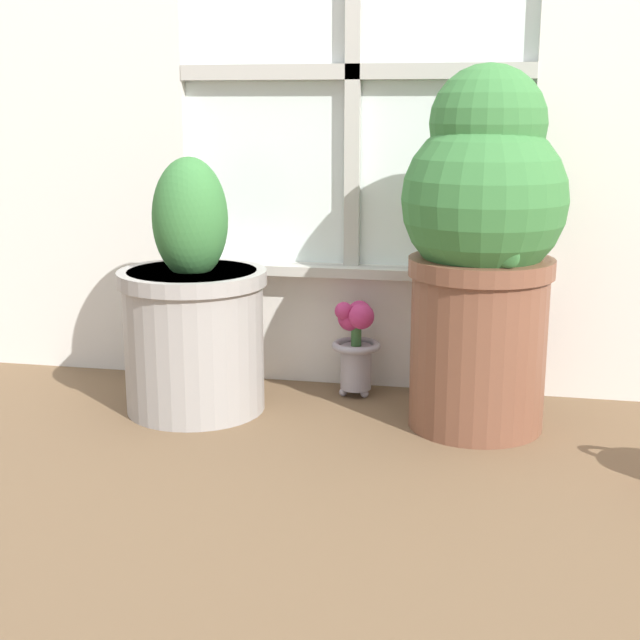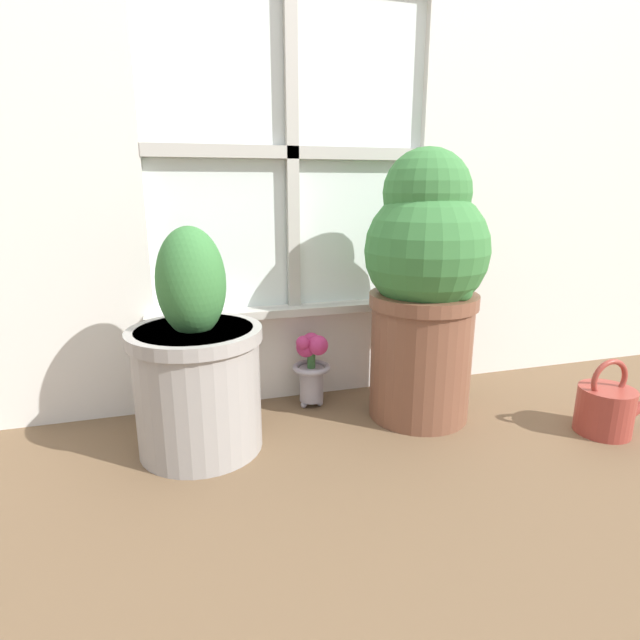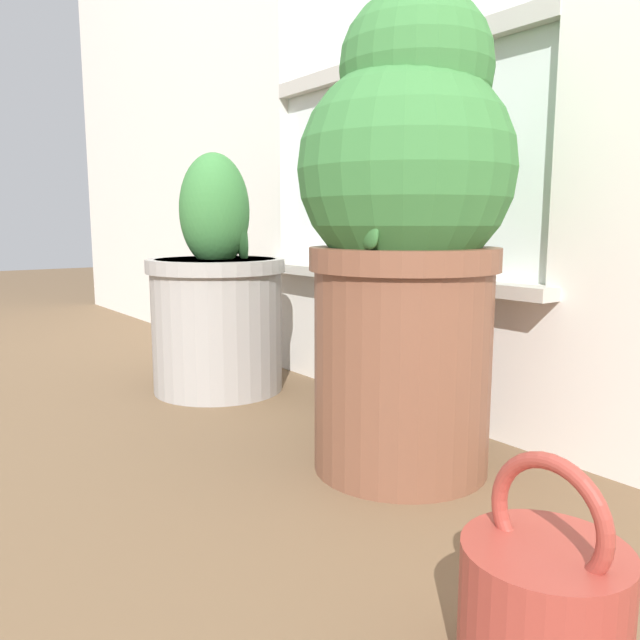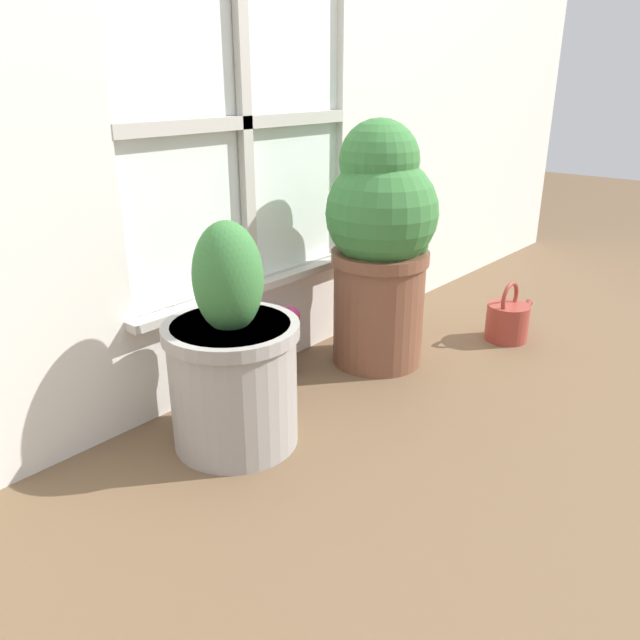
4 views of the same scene
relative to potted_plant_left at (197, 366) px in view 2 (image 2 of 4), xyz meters
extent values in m
plane|color=brown|center=(0.32, -0.34, -0.23)|extent=(10.00, 10.00, 0.00)
cube|color=silver|center=(0.32, 0.28, -0.07)|extent=(0.84, 0.05, 0.30)
cube|color=white|center=(0.32, 0.29, 0.54)|extent=(0.84, 0.02, 0.92)
cube|color=#BCB7AD|center=(0.32, 0.26, 0.54)|extent=(0.04, 0.02, 0.92)
cube|color=#BCB7AD|center=(0.32, 0.26, 0.54)|extent=(0.84, 0.02, 0.04)
cube|color=#BCB7AD|center=(0.32, 0.23, 0.07)|extent=(0.90, 0.06, 0.02)
cylinder|color=#9E9993|center=(0.00, 0.00, -0.06)|extent=(0.32, 0.32, 0.33)
cylinder|color=#9E9993|center=(0.00, 0.00, 0.08)|extent=(0.34, 0.34, 0.03)
cylinder|color=#38281E|center=(0.00, 0.00, 0.09)|extent=(0.29, 0.29, 0.01)
ellipsoid|color=#387538|center=(0.00, 0.00, 0.22)|extent=(0.17, 0.17, 0.27)
ellipsoid|color=#387538|center=(0.04, 0.05, 0.16)|extent=(0.12, 0.11, 0.18)
cylinder|color=brown|center=(0.64, 0.01, -0.04)|extent=(0.29, 0.29, 0.37)
cylinder|color=brown|center=(0.64, 0.01, 0.13)|extent=(0.31, 0.31, 0.04)
cylinder|color=#38281E|center=(0.64, 0.01, 0.14)|extent=(0.27, 0.27, 0.01)
sphere|color=#387538|center=(0.64, 0.01, 0.27)|extent=(0.35, 0.35, 0.35)
sphere|color=#387538|center=(0.64, 0.03, 0.42)|extent=(0.24, 0.24, 0.24)
ellipsoid|color=#387538|center=(0.61, -0.09, 0.25)|extent=(0.26, 0.09, 0.26)
sphere|color=#99939E|center=(0.35, 0.20, -0.22)|extent=(0.02, 0.02, 0.02)
sphere|color=#99939E|center=(0.32, 0.16, -0.22)|extent=(0.02, 0.02, 0.02)
sphere|color=#99939E|center=(0.37, 0.16, -0.22)|extent=(0.02, 0.02, 0.02)
cylinder|color=#99939E|center=(0.35, 0.17, -0.16)|extent=(0.07, 0.07, 0.11)
torus|color=#99939E|center=(0.35, 0.17, -0.10)|extent=(0.12, 0.12, 0.02)
cylinder|color=#386633|center=(0.35, 0.17, -0.07)|extent=(0.02, 0.02, 0.06)
sphere|color=#B22D66|center=(0.35, 0.17, -0.03)|extent=(0.05, 0.05, 0.05)
sphere|color=#B22D66|center=(0.35, 0.19, -0.02)|extent=(0.06, 0.06, 0.06)
sphere|color=#B22D66|center=(0.33, 0.17, -0.04)|extent=(0.06, 0.06, 0.06)
sphere|color=#B22D66|center=(0.31, 0.16, -0.02)|extent=(0.04, 0.04, 0.04)
sphere|color=#B22D66|center=(0.36, 0.15, -0.02)|extent=(0.06, 0.06, 0.06)
cylinder|color=#99382D|center=(1.08, -0.23, -0.16)|extent=(0.15, 0.15, 0.13)
cylinder|color=#99382D|center=(1.21, -0.23, -0.17)|extent=(0.13, 0.03, 0.09)
torus|color=#99382D|center=(1.08, -0.23, -0.07)|extent=(0.12, 0.01, 0.12)
camera|label=1|loc=(0.67, -1.87, 0.46)|focal=50.00mm
camera|label=2|loc=(-0.04, -1.23, 0.44)|focal=28.00mm
camera|label=3|loc=(1.38, -0.70, 0.18)|focal=35.00mm
camera|label=4|loc=(-0.92, -1.08, 0.66)|focal=35.00mm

